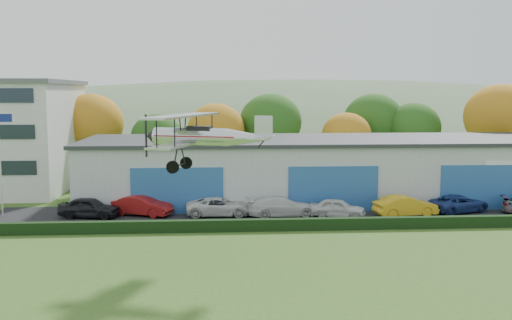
{
  "coord_description": "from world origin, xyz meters",
  "views": [
    {
      "loc": [
        -4.11,
        -22.92,
        9.35
      ],
      "look_at": [
        -1.72,
        11.57,
        5.35
      ],
      "focal_mm": 41.76,
      "sensor_mm": 36.0,
      "label": 1
    }
  ],
  "objects": [
    {
      "name": "apron",
      "position": [
        3.0,
        21.0,
        0.03
      ],
      "size": [
        48.0,
        9.0,
        0.05
      ],
      "primitive_type": "cube",
      "color": "black",
      "rests_on": "ground"
    },
    {
      "name": "distant_hills",
      "position": [
        -4.38,
        140.0,
        -13.05
      ],
      "size": [
        430.0,
        196.0,
        56.0
      ],
      "color": "#4C6642",
      "rests_on": "ground"
    },
    {
      "name": "car_0",
      "position": [
        -13.41,
        21.05,
        0.81
      ],
      "size": [
        4.69,
        2.54,
        1.51
      ],
      "primitive_type": "imported",
      "rotation": [
        0.0,
        0.0,
        1.39
      ],
      "color": "black",
      "rests_on": "apron"
    },
    {
      "name": "car_1",
      "position": [
        -9.6,
        21.56,
        0.8
      ],
      "size": [
        4.82,
        3.24,
        1.5
      ],
      "primitive_type": "imported",
      "rotation": [
        0.0,
        0.0,
        1.17
      ],
      "color": "maroon",
      "rests_on": "apron"
    },
    {
      "name": "biplane",
      "position": [
        -4.84,
        8.83,
        7.02
      ],
      "size": [
        7.21,
        8.13,
        3.06
      ],
      "rotation": [
        0.0,
        0.0,
        -0.33
      ],
      "color": "silver"
    },
    {
      "name": "car_5",
      "position": [
        10.05,
        19.88,
        0.83
      ],
      "size": [
        4.96,
        2.49,
        1.56
      ],
      "primitive_type": "imported",
      "rotation": [
        0.0,
        0.0,
        1.75
      ],
      "color": "gold",
      "rests_on": "apron"
    },
    {
      "name": "car_6",
      "position": [
        14.64,
        21.09,
        0.73
      ],
      "size": [
        5.38,
        3.87,
        1.36
      ],
      "primitive_type": "imported",
      "rotation": [
        0.0,
        0.0,
        1.94
      ],
      "color": "navy",
      "rests_on": "apron"
    },
    {
      "name": "car_2",
      "position": [
        -3.79,
        21.05,
        0.74
      ],
      "size": [
        5.02,
        2.38,
        1.38
      ],
      "primitive_type": "imported",
      "rotation": [
        0.0,
        0.0,
        1.55
      ],
      "color": "silver",
      "rests_on": "apron"
    },
    {
      "name": "hedge",
      "position": [
        3.0,
        16.2,
        0.4
      ],
      "size": [
        46.0,
        0.6,
        0.8
      ],
      "primitive_type": "cube",
      "color": "black",
      "rests_on": "ground"
    },
    {
      "name": "tree_belt",
      "position": [
        0.85,
        40.62,
        5.61
      ],
      "size": [
        75.7,
        13.22,
        10.12
      ],
      "color": "#3D2614",
      "rests_on": "ground"
    },
    {
      "name": "flagpole",
      "position": [
        -19.88,
        22.0,
        4.78
      ],
      "size": [
        1.05,
        0.1,
        8.0
      ],
      "color": "silver",
      "rests_on": "ground"
    },
    {
      "name": "hangar",
      "position": [
        5.0,
        27.98,
        2.66
      ],
      "size": [
        40.6,
        12.6,
        5.3
      ],
      "color": "#B2B7BC",
      "rests_on": "ground"
    },
    {
      "name": "car_4",
      "position": [
        4.95,
        19.93,
        0.74
      ],
      "size": [
        4.37,
        2.72,
        1.39
      ],
      "primitive_type": "imported",
      "rotation": [
        0.0,
        0.0,
        1.28
      ],
      "color": "silver",
      "rests_on": "apron"
    },
    {
      "name": "car_3",
      "position": [
        0.81,
        20.52,
        0.8
      ],
      "size": [
        5.36,
        2.69,
        1.49
      ],
      "primitive_type": "imported",
      "rotation": [
        0.0,
        0.0,
        1.69
      ],
      "color": "silver",
      "rests_on": "apron"
    }
  ]
}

